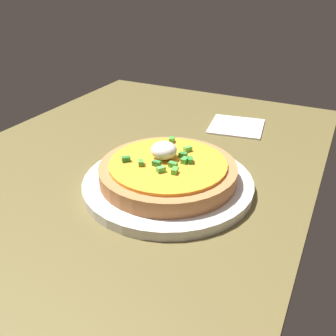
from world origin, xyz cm
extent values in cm
cube|color=brown|center=(0.00, 0.00, 1.74)|extent=(106.49, 64.15, 3.48)
cylinder|color=silver|center=(2.68, -10.21, 4.26)|extent=(27.07, 27.07, 1.55)
cylinder|color=#BD7846|center=(2.68, -10.21, 6.32)|extent=(21.66, 21.66, 2.55)
cylinder|color=orange|center=(2.68, -10.21, 7.84)|extent=(18.44, 18.44, 0.49)
ellipsoid|color=white|center=(3.60, -9.02, 9.46)|extent=(4.13, 4.13, 2.75)
cube|color=#55B64D|center=(-0.54, -10.65, 8.48)|extent=(1.51, 1.38, 0.80)
cube|color=#287D2E|center=(0.02, -4.25, 8.48)|extent=(1.45, 1.49, 0.80)
cube|color=green|center=(9.67, -7.46, 8.48)|extent=(1.44, 1.10, 0.80)
cube|color=green|center=(3.65, -12.58, 8.48)|extent=(1.28, 0.80, 0.80)
cube|color=#2E7B2E|center=(5.22, -11.59, 8.48)|extent=(0.83, 1.30, 0.80)
cube|color=green|center=(0.50, -12.63, 8.48)|extent=(1.40, 1.00, 0.80)
cube|color=green|center=(1.55, -11.62, 8.48)|extent=(0.90, 1.34, 0.80)
cube|color=#2E7E32|center=(0.84, -9.19, 8.48)|extent=(0.84, 1.31, 0.80)
cube|color=green|center=(7.59, -11.38, 8.48)|extent=(1.51, 1.35, 0.80)
cube|color=#459635|center=(0.37, -6.94, 8.48)|extent=(1.51, 1.34, 0.80)
cube|color=#2E8A32|center=(4.09, -13.36, 8.48)|extent=(1.50, 1.30, 0.80)
cube|color=white|center=(32.10, -12.46, 3.68)|extent=(12.92, 12.92, 0.40)
camera|label=1|loc=(-42.83, -32.88, 34.85)|focal=39.62mm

